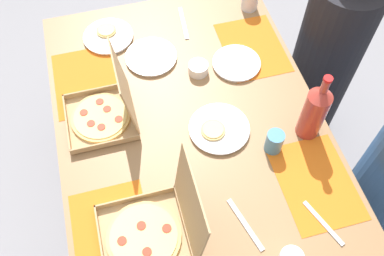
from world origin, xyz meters
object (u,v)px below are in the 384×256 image
(pizza_box_center, at_px, (154,230))
(plate_near_left, at_px, (108,36))
(soda_bottle, at_px, (315,111))
(diner_left_seat, at_px, (324,61))
(plate_far_left, at_px, (151,57))
(plate_middle, at_px, (236,63))
(pizza_box_corner_right, at_px, (106,111))
(condiment_bowl, at_px, (198,68))
(cup_red, at_px, (274,142))
(plate_near_right, at_px, (219,129))

(pizza_box_center, distance_m, plate_near_left, 0.96)
(soda_bottle, xyz_separation_m, diner_left_seat, (-0.47, 0.35, -0.35))
(plate_far_left, xyz_separation_m, plate_middle, (0.13, 0.35, 0.00))
(pizza_box_corner_right, height_order, plate_far_left, pizza_box_corner_right)
(pizza_box_corner_right, distance_m, condiment_bowl, 0.44)
(plate_far_left, distance_m, cup_red, 0.67)
(plate_near_left, bearing_deg, cup_red, 34.75)
(diner_left_seat, bearing_deg, plate_middle, -81.25)
(soda_bottle, height_order, diner_left_seat, diner_left_seat)
(pizza_box_corner_right, height_order, cup_red, pizza_box_corner_right)
(pizza_box_corner_right, xyz_separation_m, diner_left_seat, (-0.21, 1.10, -0.26))
(pizza_box_corner_right, height_order, plate_near_left, pizza_box_corner_right)
(pizza_box_corner_right, distance_m, diner_left_seat, 1.15)
(plate_far_left, height_order, plate_near_left, plate_near_left)
(plate_middle, xyz_separation_m, plate_near_right, (0.30, -0.17, 0.00))
(soda_bottle, bearing_deg, plate_near_left, -136.21)
(plate_far_left, distance_m, plate_near_right, 0.47)
(pizza_box_corner_right, bearing_deg, plate_near_left, 170.65)
(plate_near_right, height_order, diner_left_seat, diner_left_seat)
(plate_middle, bearing_deg, pizza_box_corner_right, -77.29)
(plate_near_left, distance_m, diner_left_seat, 1.07)
(pizza_box_center, bearing_deg, plate_near_left, -179.58)
(plate_far_left, relative_size, plate_near_left, 1.00)
(plate_middle, xyz_separation_m, cup_red, (0.43, 0.00, 0.04))
(pizza_box_corner_right, distance_m, cup_red, 0.66)
(pizza_box_corner_right, relative_size, plate_far_left, 1.34)
(plate_far_left, distance_m, diner_left_seat, 0.89)
(pizza_box_center, relative_size, cup_red, 3.44)
(pizza_box_center, height_order, plate_far_left, pizza_box_center)
(pizza_box_center, relative_size, plate_middle, 1.55)
(soda_bottle, bearing_deg, condiment_bowl, -140.25)
(plate_far_left, relative_size, soda_bottle, 0.70)
(plate_middle, relative_size, diner_left_seat, 0.17)
(plate_far_left, height_order, plate_middle, same)
(diner_left_seat, bearing_deg, pizza_box_center, -54.31)
(plate_near_left, bearing_deg, pizza_box_corner_right, -9.35)
(pizza_box_center, xyz_separation_m, diner_left_seat, (-0.73, 1.02, -0.26))
(pizza_box_center, height_order, cup_red, pizza_box_center)
(plate_far_left, distance_m, soda_bottle, 0.74)
(plate_far_left, height_order, cup_red, cup_red)
(plate_far_left, xyz_separation_m, diner_left_seat, (0.05, 0.86, -0.22))
(cup_red, distance_m, condiment_bowl, 0.47)
(soda_bottle, relative_size, cup_red, 3.41)
(pizza_box_corner_right, xyz_separation_m, soda_bottle, (0.26, 0.74, 0.09))
(diner_left_seat, bearing_deg, plate_near_left, -102.51)
(cup_red, height_order, diner_left_seat, diner_left_seat)
(plate_near_right, distance_m, condiment_bowl, 0.31)
(pizza_box_corner_right, relative_size, plate_near_left, 1.34)
(plate_near_left, distance_m, cup_red, 0.90)
(diner_left_seat, bearing_deg, plate_far_left, -93.52)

